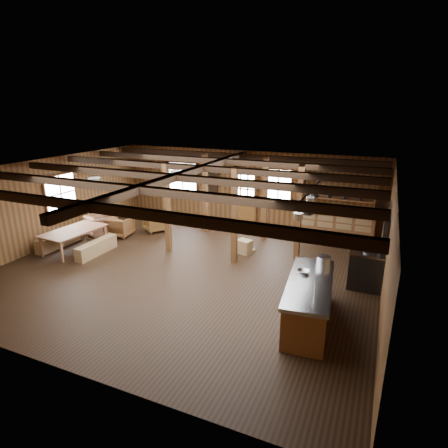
# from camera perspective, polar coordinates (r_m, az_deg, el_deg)

# --- Properties ---
(room) EXTENTS (10.04, 9.04, 2.84)m
(room) POSITION_cam_1_polar(r_m,az_deg,el_deg) (10.06, -5.83, 0.38)
(room) COLOR black
(room) RESTS_ON ground
(ceiling_joists) EXTENTS (9.80, 8.82, 0.18)m
(ceiling_joists) POSITION_cam_1_polar(r_m,az_deg,el_deg) (9.90, -5.56, 7.75)
(ceiling_joists) COLOR black
(ceiling_joists) RESTS_ON ceiling
(timber_posts) EXTENTS (3.95, 2.35, 2.80)m
(timber_posts) POSITION_cam_1_polar(r_m,az_deg,el_deg) (11.64, 1.39, 2.88)
(timber_posts) COLOR #4C2E15
(timber_posts) RESTS_ON floor
(back_door) EXTENTS (1.02, 0.08, 2.15)m
(back_door) POSITION_cam_1_polar(r_m,az_deg,el_deg) (14.09, 3.05, 3.31)
(back_door) COLOR brown
(back_door) RESTS_ON floor
(window_back_left) EXTENTS (1.32, 0.06, 1.32)m
(window_back_left) POSITION_cam_1_polar(r_m,az_deg,el_deg) (15.02, -6.29, 6.95)
(window_back_left) COLOR white
(window_back_left) RESTS_ON wall_back
(window_back_right) EXTENTS (1.02, 0.06, 1.32)m
(window_back_right) POSITION_cam_1_polar(r_m,az_deg,el_deg) (13.55, 8.29, 5.70)
(window_back_right) COLOR white
(window_back_right) RESTS_ON wall_back
(window_left) EXTENTS (0.14, 1.24, 1.32)m
(window_left) POSITION_cam_1_polar(r_m,az_deg,el_deg) (13.42, -23.67, 4.26)
(window_left) COLOR white
(window_left) RESTS_ON wall_back
(notice_boards) EXTENTS (1.08, 0.03, 0.90)m
(notice_boards) POSITION_cam_1_polar(r_m,az_deg,el_deg) (14.51, -2.48, 6.81)
(notice_boards) COLOR silver
(notice_boards) RESTS_ON wall_back
(back_counter) EXTENTS (2.55, 0.60, 2.45)m
(back_counter) POSITION_cam_1_polar(r_m,az_deg,el_deg) (13.18, 16.62, 0.29)
(back_counter) COLOR brown
(back_counter) RESTS_ON floor
(pendant_lamps) EXTENTS (1.86, 2.36, 0.66)m
(pendant_lamps) POSITION_cam_1_polar(r_m,az_deg,el_deg) (11.87, -13.19, 6.92)
(pendant_lamps) COLOR #2C2C2E
(pendant_lamps) RESTS_ON ceiling
(pot_rack) EXTENTS (0.38, 3.00, 0.45)m
(pot_rack) POSITION_cam_1_polar(r_m,az_deg,el_deg) (9.15, 13.45, 3.95)
(pot_rack) COLOR #2C2C2E
(pot_rack) RESTS_ON ceiling
(kitchen_island) EXTENTS (1.13, 2.58, 1.20)m
(kitchen_island) POSITION_cam_1_polar(r_m,az_deg,el_deg) (8.12, 12.74, -11.48)
(kitchen_island) COLOR brown
(kitchen_island) RESTS_ON floor
(step_stool) EXTENTS (0.57, 0.48, 0.44)m
(step_stool) POSITION_cam_1_polar(r_m,az_deg,el_deg) (11.53, 3.10, -3.47)
(step_stool) COLOR olive
(step_stool) RESTS_ON floor
(commercial_range) EXTENTS (0.83, 1.62, 2.00)m
(commercial_range) POSITION_cam_1_polar(r_m,az_deg,el_deg) (10.32, 21.36, -4.80)
(commercial_range) COLOR #2C2C2E
(commercial_range) RESTS_ON floor
(dining_table) EXTENTS (1.20, 1.98, 0.67)m
(dining_table) POSITION_cam_1_polar(r_m,az_deg,el_deg) (12.60, -21.67, -2.32)
(dining_table) COLOR #986445
(dining_table) RESTS_ON floor
(bench_wall) EXTENTS (0.30, 1.59, 0.44)m
(bench_wall) POSITION_cam_1_polar(r_m,az_deg,el_deg) (13.16, -23.95, -2.31)
(bench_wall) COLOR olive
(bench_wall) RESTS_ON floor
(bench_aisle) EXTENTS (0.29, 1.55, 0.43)m
(bench_aisle) POSITION_cam_1_polar(r_m,az_deg,el_deg) (12.09, -18.85, -3.43)
(bench_aisle) COLOR olive
(bench_aisle) RESTS_ON floor
(armchair_a) EXTENTS (0.83, 0.85, 0.70)m
(armchair_a) POSITION_cam_1_polar(r_m,az_deg,el_deg) (13.48, -15.52, -0.35)
(armchair_a) COLOR brown
(armchair_a) RESTS_ON floor
(armchair_b) EXTENTS (1.03, 1.04, 0.69)m
(armchair_b) POSITION_cam_1_polar(r_m,az_deg,el_deg) (13.75, -10.41, 0.34)
(armchair_b) COLOR brown
(armchair_b) RESTS_ON floor
(armchair_c) EXTENTS (1.04, 1.05, 0.73)m
(armchair_c) POSITION_cam_1_polar(r_m,az_deg,el_deg) (13.75, -18.47, -0.19)
(armchair_c) COLOR #966244
(armchair_c) RESTS_ON floor
(counter_pot) EXTENTS (0.32, 0.32, 0.19)m
(counter_pot) POSITION_cam_1_polar(r_m,az_deg,el_deg) (8.77, 14.96, -5.36)
(counter_pot) COLOR silver
(counter_pot) RESTS_ON kitchen_island
(bowl) EXTENTS (0.29, 0.29, 0.07)m
(bowl) POSITION_cam_1_polar(r_m,az_deg,el_deg) (8.25, 11.97, -7.10)
(bowl) COLOR silver
(bowl) RESTS_ON kitchen_island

